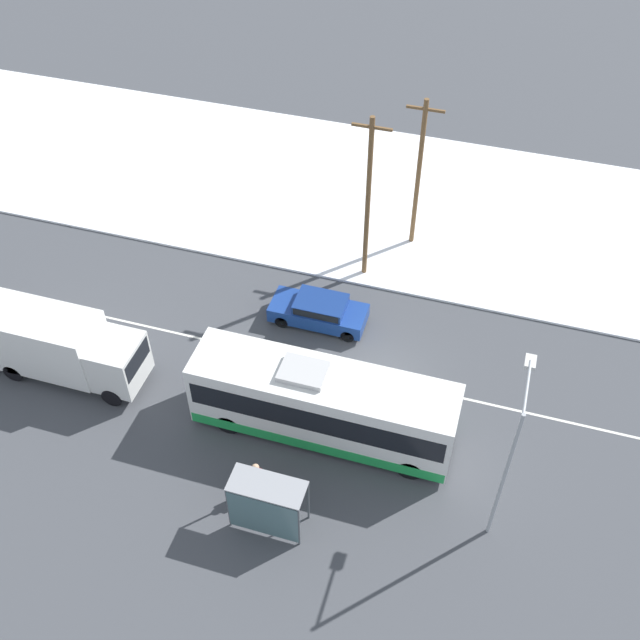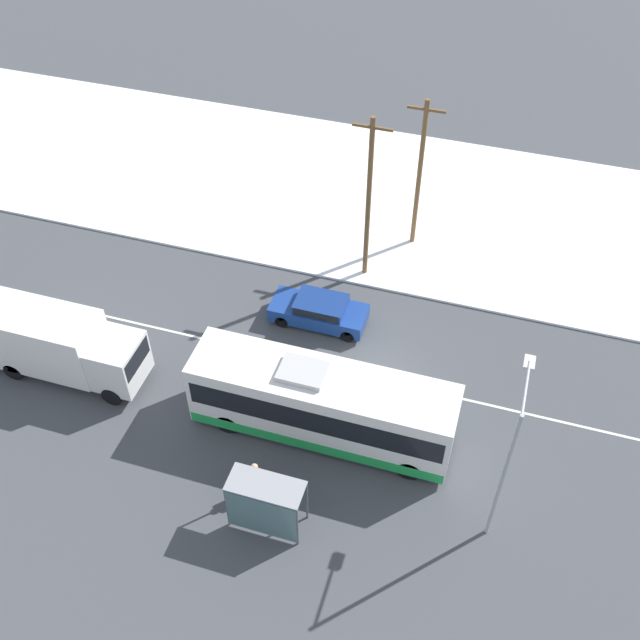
{
  "view_description": "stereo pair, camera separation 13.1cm",
  "coord_description": "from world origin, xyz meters",
  "px_view_note": "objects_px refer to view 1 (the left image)",
  "views": [
    {
      "loc": [
        3.76,
        -21.11,
        24.97
      ],
      "look_at": [
        -3.07,
        1.42,
        1.4
      ],
      "focal_mm": 42.0,
      "sensor_mm": 36.0,
      "label": 1
    },
    {
      "loc": [
        3.88,
        -21.07,
        24.97
      ],
      "look_at": [
        -3.07,
        1.42,
        1.4
      ],
      "focal_mm": 42.0,
      "sensor_mm": 36.0,
      "label": 2
    }
  ],
  "objects_px": {
    "utility_pole_roadside": "(368,199)",
    "utility_pole_snowlot": "(419,173)",
    "box_truck": "(57,344)",
    "pedestrian_at_stop": "(256,476)",
    "sedan_car": "(319,310)",
    "streetlamp": "(511,448)",
    "city_bus": "(323,404)",
    "bus_shelter": "(265,503)"
  },
  "relations": [
    {
      "from": "utility_pole_roadside",
      "to": "utility_pole_snowlot",
      "type": "xyz_separation_m",
      "value": [
        1.76,
        3.12,
        -0.27
      ]
    },
    {
      "from": "box_truck",
      "to": "utility_pole_roadside",
      "type": "relative_size",
      "value": 0.83
    },
    {
      "from": "box_truck",
      "to": "pedestrian_at_stop",
      "type": "relative_size",
      "value": 4.11
    },
    {
      "from": "sedan_car",
      "to": "streetlamp",
      "type": "distance_m",
      "value": 12.68
    },
    {
      "from": "sedan_car",
      "to": "city_bus",
      "type": "bearing_deg",
      "value": 108.21
    },
    {
      "from": "city_bus",
      "to": "utility_pole_snowlot",
      "type": "bearing_deg",
      "value": 85.89
    },
    {
      "from": "pedestrian_at_stop",
      "to": "bus_shelter",
      "type": "xyz_separation_m",
      "value": [
        0.86,
        -1.32,
        0.58
      ]
    },
    {
      "from": "city_bus",
      "to": "sedan_car",
      "type": "bearing_deg",
      "value": 108.21
    },
    {
      "from": "utility_pole_snowlot",
      "to": "pedestrian_at_stop",
      "type": "bearing_deg",
      "value": -98.51
    },
    {
      "from": "box_truck",
      "to": "bus_shelter",
      "type": "height_order",
      "value": "box_truck"
    },
    {
      "from": "utility_pole_roadside",
      "to": "utility_pole_snowlot",
      "type": "relative_size",
      "value": 1.07
    },
    {
      "from": "pedestrian_at_stop",
      "to": "streetlamp",
      "type": "distance_m",
      "value": 9.41
    },
    {
      "from": "utility_pole_snowlot",
      "to": "city_bus",
      "type": "bearing_deg",
      "value": -94.11
    },
    {
      "from": "pedestrian_at_stop",
      "to": "bus_shelter",
      "type": "height_order",
      "value": "bus_shelter"
    },
    {
      "from": "box_truck",
      "to": "utility_pole_snowlot",
      "type": "xyz_separation_m",
      "value": [
        12.7,
        13.27,
        2.53
      ]
    },
    {
      "from": "streetlamp",
      "to": "box_truck",
      "type": "bearing_deg",
      "value": 174.5
    },
    {
      "from": "bus_shelter",
      "to": "utility_pole_roadside",
      "type": "height_order",
      "value": "utility_pole_roadside"
    },
    {
      "from": "pedestrian_at_stop",
      "to": "utility_pole_snowlot",
      "type": "height_order",
      "value": "utility_pole_snowlot"
    },
    {
      "from": "pedestrian_at_stop",
      "to": "utility_pole_roadside",
      "type": "distance_m",
      "value": 13.91
    },
    {
      "from": "box_truck",
      "to": "streetlamp",
      "type": "distance_m",
      "value": 19.16
    },
    {
      "from": "city_bus",
      "to": "bus_shelter",
      "type": "distance_m",
      "value": 4.88
    },
    {
      "from": "bus_shelter",
      "to": "box_truck",
      "type": "bearing_deg",
      "value": 157.37
    },
    {
      "from": "sedan_car",
      "to": "utility_pole_roadside",
      "type": "relative_size",
      "value": 0.51
    },
    {
      "from": "streetlamp",
      "to": "utility_pole_roadside",
      "type": "xyz_separation_m",
      "value": [
        -7.94,
        11.97,
        0.13
      ]
    },
    {
      "from": "box_truck",
      "to": "streetlamp",
      "type": "xyz_separation_m",
      "value": [
        18.89,
        -1.82,
        2.67
      ]
    },
    {
      "from": "sedan_car",
      "to": "pedestrian_at_stop",
      "type": "bearing_deg",
      "value": 92.6
    },
    {
      "from": "streetlamp",
      "to": "utility_pole_snowlot",
      "type": "bearing_deg",
      "value": 112.28
    },
    {
      "from": "box_truck",
      "to": "city_bus",
      "type": "bearing_deg",
      "value": 1.02
    },
    {
      "from": "city_bus",
      "to": "box_truck",
      "type": "distance_m",
      "value": 11.76
    },
    {
      "from": "bus_shelter",
      "to": "city_bus",
      "type": "bearing_deg",
      "value": 81.99
    },
    {
      "from": "streetlamp",
      "to": "sedan_car",
      "type": "bearing_deg",
      "value": 138.59
    },
    {
      "from": "sedan_car",
      "to": "pedestrian_at_stop",
      "type": "relative_size",
      "value": 2.51
    },
    {
      "from": "sedan_car",
      "to": "utility_pole_roadside",
      "type": "xyz_separation_m",
      "value": [
        1.16,
        3.95,
        3.81
      ]
    },
    {
      "from": "utility_pole_roadside",
      "to": "utility_pole_snowlot",
      "type": "distance_m",
      "value": 3.59
    },
    {
      "from": "box_truck",
      "to": "bus_shelter",
      "type": "distance_m",
      "value": 12.01
    },
    {
      "from": "sedan_car",
      "to": "pedestrian_at_stop",
      "type": "distance_m",
      "value": 9.52
    },
    {
      "from": "streetlamp",
      "to": "utility_pole_roadside",
      "type": "bearing_deg",
      "value": 123.56
    },
    {
      "from": "bus_shelter",
      "to": "utility_pole_snowlot",
      "type": "bearing_deg",
      "value": 84.83
    },
    {
      "from": "sedan_car",
      "to": "bus_shelter",
      "type": "relative_size",
      "value": 1.63
    },
    {
      "from": "box_truck",
      "to": "pedestrian_at_stop",
      "type": "distance_m",
      "value": 10.76
    },
    {
      "from": "bus_shelter",
      "to": "utility_pole_snowlot",
      "type": "height_order",
      "value": "utility_pole_snowlot"
    },
    {
      "from": "city_bus",
      "to": "streetlamp",
      "type": "height_order",
      "value": "streetlamp"
    }
  ]
}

